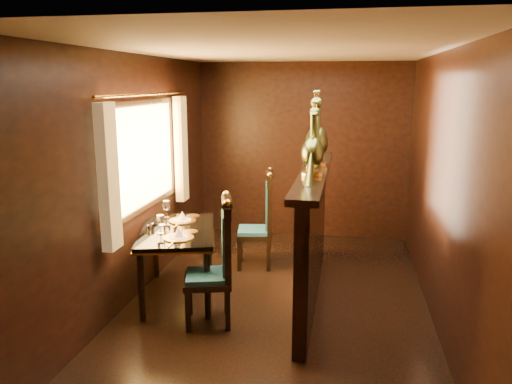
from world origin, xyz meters
TOP-DOWN VIEW (x-y plane):
  - ground at (0.00, 0.00)m, footprint 5.00×5.00m
  - room_shell at (-0.09, 0.02)m, footprint 3.04×5.04m
  - partition at (0.32, 0.30)m, footprint 0.26×2.70m
  - dining_table at (-1.06, 0.07)m, footprint 1.05×1.40m
  - chair_left at (-0.48, -0.42)m, footprint 0.54×0.56m
  - chair_right at (-0.33, 1.10)m, footprint 0.50×0.52m
  - peacock_left at (0.33, -0.04)m, footprint 0.22×0.58m
  - peacock_right at (0.33, 0.55)m, footprint 0.25×0.66m

SIDE VIEW (x-z plane):
  - ground at x=0.00m, z-range 0.00..0.00m
  - chair_right at x=-0.33m, z-range 0.02..1.23m
  - chair_left at x=-0.48m, z-range 0.03..1.25m
  - dining_table at x=-1.06m, z-range 0.20..1.13m
  - partition at x=0.32m, z-range 0.03..1.39m
  - room_shell at x=-0.09m, z-range 0.32..2.84m
  - peacock_left at x=0.33m, z-range 1.36..2.05m
  - peacock_right at x=0.33m, z-range 1.36..2.14m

